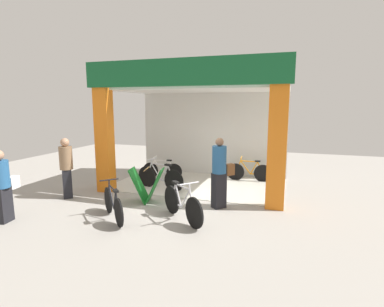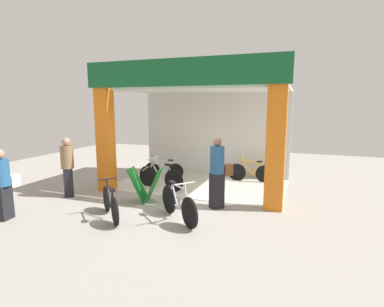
{
  "view_description": "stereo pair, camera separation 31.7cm",
  "coord_description": "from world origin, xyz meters",
  "px_view_note": "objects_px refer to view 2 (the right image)",
  "views": [
    {
      "loc": [
        2.75,
        -7.59,
        2.61
      ],
      "look_at": [
        0.0,
        0.79,
        1.15
      ],
      "focal_mm": 28.19,
      "sensor_mm": 36.0,
      "label": 1
    },
    {
      "loc": [
        3.05,
        -7.49,
        2.61
      ],
      "look_at": [
        0.0,
        0.79,
        1.15
      ],
      "focal_mm": 28.19,
      "sensor_mm": 36.0,
      "label": 2
    }
  ],
  "objects_px": {
    "sandwich_board_sign": "(146,185)",
    "bicycle_inside_1": "(160,177)",
    "bicycle_inside_2": "(164,170)",
    "pedestrian_0": "(3,183)",
    "bicycle_parked_0": "(110,204)",
    "bicycle_parked_1": "(178,204)",
    "pedestrian_2": "(218,172)",
    "pedestrian_1": "(68,166)",
    "bicycle_inside_0": "(251,172)"
  },
  "relations": [
    {
      "from": "bicycle_inside_0",
      "to": "bicycle_parked_0",
      "type": "relative_size",
      "value": 1.27
    },
    {
      "from": "pedestrian_1",
      "to": "pedestrian_2",
      "type": "bearing_deg",
      "value": 6.77
    },
    {
      "from": "bicycle_parked_0",
      "to": "pedestrian_0",
      "type": "height_order",
      "value": "pedestrian_0"
    },
    {
      "from": "bicycle_inside_2",
      "to": "bicycle_parked_0",
      "type": "xyz_separation_m",
      "value": [
        0.46,
        -3.8,
        0.04
      ]
    },
    {
      "from": "bicycle_inside_0",
      "to": "bicycle_parked_0",
      "type": "xyz_separation_m",
      "value": [
        -2.48,
        -4.44,
        0.02
      ]
    },
    {
      "from": "bicycle_inside_2",
      "to": "pedestrian_1",
      "type": "relative_size",
      "value": 0.85
    },
    {
      "from": "pedestrian_0",
      "to": "bicycle_parked_0",
      "type": "bearing_deg",
      "value": 21.05
    },
    {
      "from": "bicycle_parked_0",
      "to": "bicycle_parked_1",
      "type": "bearing_deg",
      "value": 16.23
    },
    {
      "from": "bicycle_parked_1",
      "to": "bicycle_inside_2",
      "type": "bearing_deg",
      "value": 120.24
    },
    {
      "from": "pedestrian_1",
      "to": "bicycle_parked_0",
      "type": "bearing_deg",
      "value": -25.76
    },
    {
      "from": "pedestrian_2",
      "to": "bicycle_parked_1",
      "type": "bearing_deg",
      "value": -119.13
    },
    {
      "from": "pedestrian_1",
      "to": "pedestrian_2",
      "type": "xyz_separation_m",
      "value": [
        4.24,
        0.5,
        0.06
      ]
    },
    {
      "from": "pedestrian_0",
      "to": "pedestrian_1",
      "type": "height_order",
      "value": "pedestrian_1"
    },
    {
      "from": "sandwich_board_sign",
      "to": "pedestrian_1",
      "type": "bearing_deg",
      "value": -172.35
    },
    {
      "from": "bicycle_parked_0",
      "to": "pedestrian_2",
      "type": "height_order",
      "value": "pedestrian_2"
    },
    {
      "from": "bicycle_parked_1",
      "to": "pedestrian_2",
      "type": "bearing_deg",
      "value": 60.87
    },
    {
      "from": "bicycle_inside_0",
      "to": "bicycle_inside_2",
      "type": "distance_m",
      "value": 3.0
    },
    {
      "from": "bicycle_inside_1",
      "to": "sandwich_board_sign",
      "type": "height_order",
      "value": "bicycle_inside_1"
    },
    {
      "from": "bicycle_inside_1",
      "to": "pedestrian_2",
      "type": "xyz_separation_m",
      "value": [
        2.1,
        -1.04,
        0.56
      ]
    },
    {
      "from": "bicycle_inside_1",
      "to": "bicycle_inside_2",
      "type": "distance_m",
      "value": 1.32
    },
    {
      "from": "bicycle_inside_0",
      "to": "pedestrian_2",
      "type": "bearing_deg",
      "value": -97.17
    },
    {
      "from": "pedestrian_1",
      "to": "bicycle_parked_1",
      "type": "bearing_deg",
      "value": -9.19
    },
    {
      "from": "pedestrian_2",
      "to": "pedestrian_0",
      "type": "bearing_deg",
      "value": -151.22
    },
    {
      "from": "bicycle_inside_1",
      "to": "pedestrian_1",
      "type": "height_order",
      "value": "pedestrian_1"
    },
    {
      "from": "bicycle_inside_2",
      "to": "sandwich_board_sign",
      "type": "distance_m",
      "value": 2.56
    },
    {
      "from": "bicycle_inside_0",
      "to": "pedestrian_1",
      "type": "xyz_separation_m",
      "value": [
        -4.6,
        -3.41,
        0.54
      ]
    },
    {
      "from": "pedestrian_0",
      "to": "bicycle_inside_2",
      "type": "bearing_deg",
      "value": 69.09
    },
    {
      "from": "bicycle_inside_1",
      "to": "pedestrian_1",
      "type": "xyz_separation_m",
      "value": [
        -2.14,
        -1.55,
        0.5
      ]
    },
    {
      "from": "bicycle_inside_2",
      "to": "pedestrian_2",
      "type": "bearing_deg",
      "value": -41.53
    },
    {
      "from": "bicycle_inside_0",
      "to": "bicycle_inside_1",
      "type": "xyz_separation_m",
      "value": [
        -2.47,
        -1.87,
        0.04
      ]
    },
    {
      "from": "bicycle_inside_1",
      "to": "pedestrian_1",
      "type": "distance_m",
      "value": 2.69
    },
    {
      "from": "bicycle_inside_0",
      "to": "bicycle_parked_1",
      "type": "relative_size",
      "value": 1.13
    },
    {
      "from": "bicycle_parked_0",
      "to": "pedestrian_0",
      "type": "distance_m",
      "value": 2.45
    },
    {
      "from": "pedestrian_2",
      "to": "bicycle_inside_2",
      "type": "bearing_deg",
      "value": 138.47
    },
    {
      "from": "bicycle_inside_1",
      "to": "pedestrian_2",
      "type": "height_order",
      "value": "pedestrian_2"
    },
    {
      "from": "bicycle_inside_1",
      "to": "bicycle_inside_2",
      "type": "height_order",
      "value": "bicycle_inside_1"
    },
    {
      "from": "bicycle_inside_0",
      "to": "sandwich_board_sign",
      "type": "distance_m",
      "value": 3.86
    },
    {
      "from": "bicycle_inside_2",
      "to": "pedestrian_0",
      "type": "xyz_separation_m",
      "value": [
        -1.78,
        -4.67,
        0.53
      ]
    },
    {
      "from": "bicycle_parked_0",
      "to": "pedestrian_1",
      "type": "bearing_deg",
      "value": 154.24
    },
    {
      "from": "sandwich_board_sign",
      "to": "pedestrian_2",
      "type": "distance_m",
      "value": 1.99
    },
    {
      "from": "bicycle_inside_2",
      "to": "pedestrian_0",
      "type": "bearing_deg",
      "value": -110.91
    },
    {
      "from": "bicycle_parked_1",
      "to": "sandwich_board_sign",
      "type": "xyz_separation_m",
      "value": [
        -1.32,
        0.9,
        0.08
      ]
    },
    {
      "from": "bicycle_inside_0",
      "to": "pedestrian_2",
      "type": "distance_m",
      "value": 3.0
    },
    {
      "from": "bicycle_parked_0",
      "to": "bicycle_parked_1",
      "type": "xyz_separation_m",
      "value": [
        1.51,
        0.44,
        0.03
      ]
    },
    {
      "from": "bicycle_parked_0",
      "to": "pedestrian_0",
      "type": "relative_size",
      "value": 0.73
    },
    {
      "from": "sandwich_board_sign",
      "to": "bicycle_inside_1",
      "type": "bearing_deg",
      "value": 97.86
    },
    {
      "from": "bicycle_inside_1",
      "to": "sandwich_board_sign",
      "type": "xyz_separation_m",
      "value": [
        0.17,
        -1.24,
        0.09
      ]
    },
    {
      "from": "bicycle_inside_0",
      "to": "sandwich_board_sign",
      "type": "xyz_separation_m",
      "value": [
        -2.3,
        -3.1,
        0.13
      ]
    },
    {
      "from": "bicycle_parked_0",
      "to": "pedestrian_2",
      "type": "relative_size",
      "value": 0.66
    },
    {
      "from": "bicycle_inside_2",
      "to": "pedestrian_0",
      "type": "relative_size",
      "value": 0.88
    }
  ]
}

